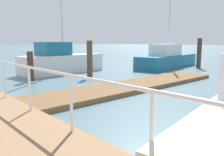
% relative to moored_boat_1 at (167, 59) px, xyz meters
% --- Properties ---
extents(floating_dock, '(11.06, 2.00, 0.18)m').
position_rel_moored_boat_1_xyz_m(floating_dock, '(-8.45, -3.80, -0.63)').
color(floating_dock, brown).
rests_on(floating_dock, ground_plane).
extents(dock_piling_1, '(0.35, 0.35, 2.33)m').
position_rel_moored_boat_1_xyz_m(dock_piling_1, '(1.44, -1.92, 0.45)').
color(dock_piling_1, '#473826').
rests_on(dock_piling_1, ground_plane).
extents(dock_piling_2, '(0.32, 0.32, 1.56)m').
position_rel_moored_boat_1_xyz_m(dock_piling_2, '(-10.84, 1.15, 0.06)').
color(dock_piling_2, '#473826').
rests_on(dock_piling_2, ground_plane).
extents(dock_piling_3, '(0.33, 0.33, 2.12)m').
position_rel_moored_boat_1_xyz_m(dock_piling_3, '(-7.78, 0.05, 0.34)').
color(dock_piling_3, brown).
rests_on(dock_piling_3, ground_plane).
extents(moored_boat_1, '(7.43, 2.89, 7.87)m').
position_rel_moored_boat_1_xyz_m(moored_boat_1, '(0.00, 0.00, 0.00)').
color(moored_boat_1, '#1E6B8C').
rests_on(moored_boat_1, ground_plane).
extents(moored_boat_2, '(5.94, 2.37, 7.55)m').
position_rel_moored_boat_1_xyz_m(moored_boat_2, '(-7.95, 2.90, 0.07)').
color(moored_boat_2, white).
rests_on(moored_boat_2, ground_plane).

